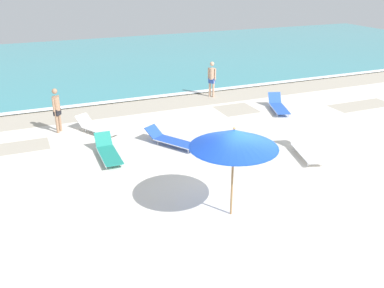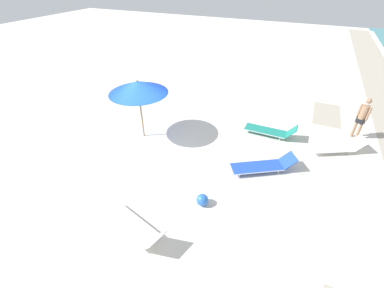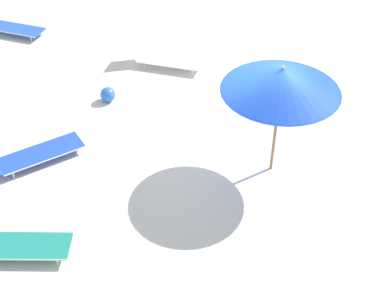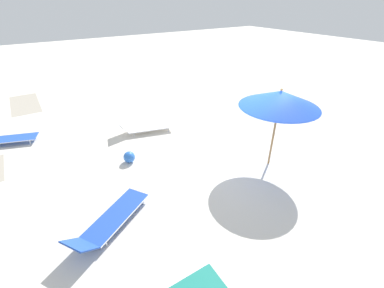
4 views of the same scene
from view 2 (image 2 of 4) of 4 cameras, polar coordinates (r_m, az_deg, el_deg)
The scene contains 8 objects.
ground_plane at distance 10.10m, azimuth -9.57°, elevation -1.83°, with size 60.00×60.00×0.16m.
beach_umbrella at distance 9.99m, azimuth -11.90°, elevation 12.24°, with size 2.24×2.24×2.45m.
sun_lounger_under_umbrella at distance 11.19m, azimuth 17.10°, elevation 2.85°, with size 0.66×2.06×0.61m.
sun_lounger_beside_umbrella at distance 7.27m, azimuth -12.73°, elevation -17.57°, with size 1.14×2.14×0.62m.
sun_lounger_near_water_right at distance 9.22m, azimuth 15.61°, elevation -4.61°, with size 1.67×2.18×0.54m.
sun_lounger_mid_beach_solo at distance 11.22m, azimuth 29.59°, elevation -0.50°, with size 1.48×2.07×0.55m.
beachgoer_wading_adult at distance 12.17m, azimuth 33.64°, elevation 5.17°, with size 0.33×0.37×1.76m.
beach_ball at distance 7.78m, azimuth 2.30°, elevation -12.29°, with size 0.36×0.36×0.36m.
Camera 2 is at (6.59, 4.78, 5.90)m, focal length 24.00 mm.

